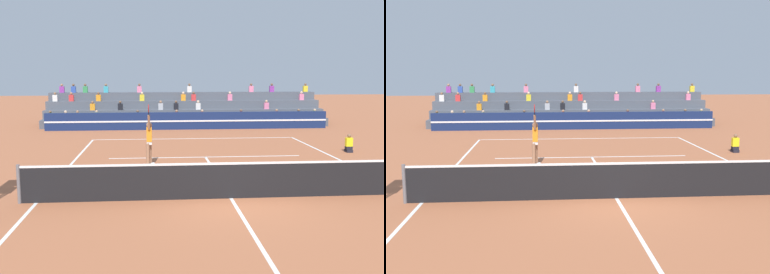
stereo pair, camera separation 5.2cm
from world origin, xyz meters
The scene contains 8 objects.
ground_plane centered at (0.00, 0.00, 0.00)m, with size 120.00×120.00×0.00m, color #AD603D.
court_lines centered at (0.00, 0.00, 0.00)m, with size 11.10×23.90×0.01m.
tennis_net centered at (0.00, 0.00, 0.54)m, with size 12.00×0.10×1.10m.
sponsor_banner_wall centered at (0.00, 15.99, 0.55)m, with size 18.00×0.26×1.10m.
bleacher_stand centered at (-0.01, 19.16, 0.83)m, with size 19.09×3.80×2.83m.
ball_kid_courtside centered at (6.66, 7.07, 0.33)m, with size 0.30×0.36×0.84m.
tennis_player centered at (-2.39, 4.83, 0.99)m, with size 0.34×1.01×2.48m.
tennis_ball centered at (-2.14, 2.91, 0.03)m, with size 0.07×0.07×0.07m, color #C6DB33.
Camera 2 is at (-2.14, -12.46, 3.61)m, focal length 42.00 mm.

